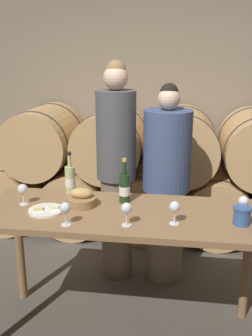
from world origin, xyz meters
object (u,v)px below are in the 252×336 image
(wine_bottle_white, at_px, (70,179))
(tasting_table, at_px, (123,229))
(person_right, at_px, (166,187))
(wine_glass_left, at_px, (65,209))
(wine_glass_far_right, at_px, (244,202))
(person_left, at_px, (116,172))
(blue_crock, at_px, (242,215))
(bread_basket, at_px, (81,199))
(wine_glass_center, at_px, (127,209))
(cheese_plate, at_px, (46,210))
(wine_glass_far_left, at_px, (23,190))
(wine_bottle_red, at_px, (125,188))
(wine_glass_right, at_px, (175,208))

(wine_bottle_white, bearing_deg, tasting_table, -33.82)
(tasting_table, relative_size, person_right, 1.10)
(wine_glass_left, height_order, wine_glass_far_right, same)
(person_left, height_order, blue_crock, person_left)
(blue_crock, bearing_deg, person_right, 120.44)
(tasting_table, distance_m, bread_basket, 0.34)
(person_right, relative_size, wine_glass_center, 11.63)
(person_left, distance_m, cheese_plate, 0.85)
(tasting_table, bearing_deg, wine_glass_far_left, 177.66)
(wine_bottle_red, xyz_separation_m, wine_bottle_white, (-0.41, 0.12, -0.00))
(bread_basket, relative_size, wine_glass_center, 1.40)
(wine_bottle_red, bearing_deg, wine_glass_far_left, -168.25)
(wine_bottle_white, relative_size, cheese_plate, 1.35)
(wine_bottle_red, relative_size, bread_basket, 1.54)
(person_right, relative_size, cheese_plate, 7.34)
(tasting_table, xyz_separation_m, wine_glass_far_right, (0.74, 0.01, 0.23))
(wine_glass_far_left, relative_size, wine_glass_right, 1.00)
(wine_bottle_red, bearing_deg, wine_bottle_white, 163.78)
(cheese_plate, bearing_deg, wine_glass_far_left, 153.82)
(blue_crock, bearing_deg, wine_bottle_white, 162.11)
(bread_basket, relative_size, wine_glass_far_right, 1.40)
(tasting_table, xyz_separation_m, wine_glass_center, (0.05, -0.20, 0.23))
(person_right, bearing_deg, tasting_table, -108.67)
(person_left, distance_m, bread_basket, 0.67)
(blue_crock, bearing_deg, wine_glass_far_left, 175.37)
(wine_glass_right, relative_size, wine_glass_far_right, 1.00)
(cheese_plate, xyz_separation_m, wine_glass_right, (0.81, -0.07, 0.09))
(wine_glass_center, bearing_deg, blue_crock, 9.40)
(wine_bottle_red, bearing_deg, cheese_plate, -154.12)
(tasting_table, height_order, bread_basket, bread_basket)
(blue_crock, xyz_separation_m, wine_glass_center, (-0.67, -0.11, 0.04))
(wine_glass_right, bearing_deg, bread_basket, 161.97)
(wine_bottle_white, height_order, bread_basket, wine_bottle_white)
(tasting_table, xyz_separation_m, wine_glass_right, (0.33, -0.13, 0.23))
(person_right, bearing_deg, wine_glass_right, -84.49)
(wine_bottle_red, distance_m, cheese_plate, 0.53)
(wine_bottle_white, distance_m, wine_glass_center, 0.67)
(cheese_plate, height_order, wine_glass_far_right, wine_glass_far_right)
(wine_bottle_white, xyz_separation_m, wine_glass_center, (0.47, -0.48, 0.00))
(person_left, bearing_deg, wine_glass_right, -60.27)
(wine_bottle_red, height_order, wine_bottle_white, wine_bottle_red)
(wine_bottle_white, relative_size, wine_glass_center, 2.13)
(wine_glass_left, xyz_separation_m, wine_glass_right, (0.63, 0.11, 0.00))
(wine_glass_right, bearing_deg, cheese_plate, 175.08)
(tasting_table, xyz_separation_m, blue_crock, (0.72, -0.09, 0.18))
(person_right, bearing_deg, blue_crock, -59.56)
(wine_glass_far_right, bearing_deg, blue_crock, -101.06)
(person_left, xyz_separation_m, wine_glass_left, (-0.14, -0.96, 0.07))
(person_left, distance_m, wine_glass_right, 0.99)
(person_right, xyz_separation_m, wine_glass_far_left, (-0.92, -0.70, 0.18))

